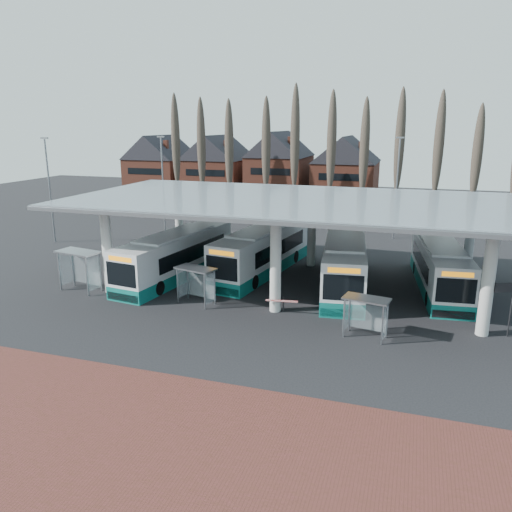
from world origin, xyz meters
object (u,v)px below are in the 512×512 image
(bus_0, at_px, (177,256))
(shelter_0, at_px, (81,262))
(shelter_2, at_px, (367,308))
(bus_2, at_px, (345,263))
(shelter_1, at_px, (197,277))
(bus_1, at_px, (263,251))
(bus_3, at_px, (439,267))

(bus_0, bearing_deg, shelter_0, -128.34)
(bus_0, relative_size, shelter_2, 4.84)
(bus_2, bearing_deg, bus_0, -179.28)
(bus_0, relative_size, shelter_1, 4.47)
(bus_2, bearing_deg, shelter_2, -81.53)
(bus_0, relative_size, bus_1, 0.98)
(bus_3, relative_size, shelter_0, 3.73)
(bus_0, height_order, shelter_0, bus_0)
(bus_0, distance_m, shelter_1, 6.15)
(bus_0, xyz_separation_m, bus_3, (18.98, 3.20, -0.06))
(shelter_1, bearing_deg, shelter_0, -164.93)
(bus_1, height_order, bus_3, bus_1)
(shelter_0, bearing_deg, bus_2, 30.55)
(bus_2, distance_m, bus_3, 6.66)
(bus_3, distance_m, shelter_1, 17.11)
(bus_0, height_order, bus_3, bus_0)
(bus_0, bearing_deg, bus_2, 15.49)
(bus_1, distance_m, shelter_2, 13.66)
(bus_3, distance_m, shelter_2, 10.88)
(shelter_1, bearing_deg, shelter_2, 3.99)
(bus_1, bearing_deg, shelter_2, -40.11)
(bus_2, distance_m, shelter_1, 10.83)
(shelter_1, bearing_deg, bus_3, 42.56)
(bus_1, xyz_separation_m, shelter_0, (-10.86, -8.20, 0.40))
(shelter_0, bearing_deg, shelter_2, 4.08)
(bus_2, bearing_deg, shelter_0, -166.56)
(bus_3, bearing_deg, shelter_0, -168.11)
(shelter_1, xyz_separation_m, shelter_2, (11.05, -2.09, -0.10))
(bus_2, relative_size, shelter_2, 4.94)
(bus_0, xyz_separation_m, bus_2, (12.48, 1.74, 0.04))
(bus_1, bearing_deg, bus_0, -141.85)
(shelter_1, bearing_deg, bus_1, 90.88)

